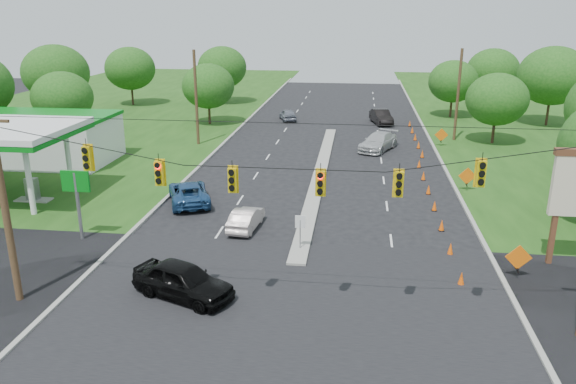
# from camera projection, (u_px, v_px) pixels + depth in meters

# --- Properties ---
(ground) EXTENTS (160.00, 160.00, 0.00)m
(ground) POSITION_uv_depth(u_px,v_px,m) (286.00, 306.00, 24.87)
(ground) COLOR black
(ground) RESTS_ON ground
(cross_street) EXTENTS (160.00, 14.00, 0.02)m
(cross_street) POSITION_uv_depth(u_px,v_px,m) (286.00, 306.00, 24.87)
(cross_street) COLOR black
(cross_street) RESTS_ON ground
(curb_left) EXTENTS (0.25, 110.00, 0.16)m
(curb_left) POSITION_uv_depth(u_px,v_px,m) (223.00, 145.00, 54.38)
(curb_left) COLOR gray
(curb_left) RESTS_ON ground
(curb_right) EXTENTS (0.25, 110.00, 0.16)m
(curb_right) POSITION_uv_depth(u_px,v_px,m) (435.00, 151.00, 51.97)
(curb_right) COLOR gray
(curb_right) RESTS_ON ground
(median) EXTENTS (1.00, 34.00, 0.18)m
(median) POSITION_uv_depth(u_px,v_px,m) (320.00, 175.00, 44.68)
(median) COLOR gray
(median) RESTS_ON ground
(median_sign) EXTENTS (0.55, 0.06, 2.05)m
(median_sign) POSITION_uv_depth(u_px,v_px,m) (300.00, 226.00, 30.08)
(median_sign) COLOR gray
(median_sign) RESTS_ON ground
(signal_span) EXTENTS (25.60, 0.32, 9.00)m
(signal_span) POSITION_uv_depth(u_px,v_px,m) (281.00, 208.00, 22.40)
(signal_span) COLOR #422D1C
(signal_span) RESTS_ON ground
(utility_pole_far_left) EXTENTS (0.28, 0.28, 9.00)m
(utility_pole_far_left) POSITION_uv_depth(u_px,v_px,m) (196.00, 98.00, 53.27)
(utility_pole_far_left) COLOR #422D1C
(utility_pole_far_left) RESTS_ON ground
(utility_pole_far_right) EXTENTS (0.28, 0.28, 9.00)m
(utility_pole_far_right) POSITION_uv_depth(u_px,v_px,m) (458.00, 95.00, 55.01)
(utility_pole_far_right) COLOR #422D1C
(utility_pole_far_right) RESTS_ON ground
(gas_station) EXTENTS (18.40, 19.70, 5.20)m
(gas_station) POSITION_uv_depth(u_px,v_px,m) (32.00, 137.00, 45.99)
(gas_station) COLOR white
(gas_station) RESTS_ON ground
(cone_0) EXTENTS (0.32, 0.32, 0.70)m
(cone_0) POSITION_uv_depth(u_px,v_px,m) (461.00, 278.00, 26.64)
(cone_0) COLOR #F6560A
(cone_0) RESTS_ON ground
(cone_1) EXTENTS (0.32, 0.32, 0.70)m
(cone_1) POSITION_uv_depth(u_px,v_px,m) (450.00, 249.00, 29.94)
(cone_1) COLOR #F6560A
(cone_1) RESTS_ON ground
(cone_2) EXTENTS (0.32, 0.32, 0.70)m
(cone_2) POSITION_uv_depth(u_px,v_px,m) (442.00, 225.00, 33.24)
(cone_2) COLOR #F6560A
(cone_2) RESTS_ON ground
(cone_3) EXTENTS (0.32, 0.32, 0.70)m
(cone_3) POSITION_uv_depth(u_px,v_px,m) (435.00, 206.00, 36.54)
(cone_3) COLOR #F6560A
(cone_3) RESTS_ON ground
(cone_4) EXTENTS (0.32, 0.32, 0.70)m
(cone_4) POSITION_uv_depth(u_px,v_px,m) (429.00, 189.00, 39.84)
(cone_4) COLOR #F6560A
(cone_4) RESTS_ON ground
(cone_5) EXTENTS (0.32, 0.32, 0.70)m
(cone_5) POSITION_uv_depth(u_px,v_px,m) (423.00, 176.00, 43.14)
(cone_5) COLOR #F6560A
(cone_5) RESTS_ON ground
(cone_6) EXTENTS (0.32, 0.32, 0.70)m
(cone_6) POSITION_uv_depth(u_px,v_px,m) (419.00, 164.00, 46.45)
(cone_6) COLOR #F6560A
(cone_6) RESTS_ON ground
(cone_7) EXTENTS (0.32, 0.32, 0.70)m
(cone_7) POSITION_uv_depth(u_px,v_px,m) (422.00, 154.00, 49.68)
(cone_7) COLOR #F6560A
(cone_7) RESTS_ON ground
(cone_8) EXTENTS (0.32, 0.32, 0.70)m
(cone_8) POSITION_uv_depth(u_px,v_px,m) (419.00, 145.00, 52.98)
(cone_8) COLOR #F6560A
(cone_8) RESTS_ON ground
(cone_9) EXTENTS (0.32, 0.32, 0.70)m
(cone_9) POSITION_uv_depth(u_px,v_px,m) (415.00, 137.00, 56.28)
(cone_9) COLOR #F6560A
(cone_9) RESTS_ON ground
(cone_10) EXTENTS (0.32, 0.32, 0.70)m
(cone_10) POSITION_uv_depth(u_px,v_px,m) (412.00, 130.00, 59.58)
(cone_10) COLOR #F6560A
(cone_10) RESTS_ON ground
(cone_11) EXTENTS (0.32, 0.32, 0.70)m
(cone_11) POSITION_uv_depth(u_px,v_px,m) (410.00, 124.00, 62.89)
(cone_11) COLOR #F6560A
(cone_11) RESTS_ON ground
(work_sign_0) EXTENTS (1.27, 0.58, 1.37)m
(work_sign_0) POSITION_uv_depth(u_px,v_px,m) (518.00, 258.00, 27.02)
(work_sign_0) COLOR black
(work_sign_0) RESTS_ON ground
(work_sign_1) EXTENTS (1.27, 0.58, 1.37)m
(work_sign_1) POSITION_uv_depth(u_px,v_px,m) (467.00, 177.00, 40.23)
(work_sign_1) COLOR black
(work_sign_1) RESTS_ON ground
(work_sign_2) EXTENTS (1.27, 0.58, 1.37)m
(work_sign_2) POSITION_uv_depth(u_px,v_px,m) (441.00, 136.00, 53.43)
(work_sign_2) COLOR black
(work_sign_2) RESTS_ON ground
(tree_2) EXTENTS (5.88, 5.88, 6.86)m
(tree_2) POSITION_uv_depth(u_px,v_px,m) (62.00, 97.00, 54.93)
(tree_2) COLOR black
(tree_2) RESTS_ON ground
(tree_3) EXTENTS (7.56, 7.56, 8.82)m
(tree_3) POSITION_uv_depth(u_px,v_px,m) (56.00, 73.00, 64.70)
(tree_3) COLOR black
(tree_3) RESTS_ON ground
(tree_4) EXTENTS (6.72, 6.72, 7.84)m
(tree_4) POSITION_uv_depth(u_px,v_px,m) (130.00, 68.00, 75.73)
(tree_4) COLOR black
(tree_4) RESTS_ON ground
(tree_5) EXTENTS (5.88, 5.88, 6.86)m
(tree_5) POSITION_uv_depth(u_px,v_px,m) (208.00, 86.00, 62.93)
(tree_5) COLOR black
(tree_5) RESTS_ON ground
(tree_6) EXTENTS (6.72, 6.72, 7.84)m
(tree_6) POSITION_uv_depth(u_px,v_px,m) (222.00, 67.00, 77.13)
(tree_6) COLOR black
(tree_6) RESTS_ON ground
(tree_9) EXTENTS (5.88, 5.88, 6.86)m
(tree_9) POSITION_uv_depth(u_px,v_px,m) (497.00, 99.00, 53.70)
(tree_9) COLOR black
(tree_9) RESTS_ON ground
(tree_10) EXTENTS (7.56, 7.56, 8.82)m
(tree_10) POSITION_uv_depth(u_px,v_px,m) (553.00, 76.00, 61.79)
(tree_10) COLOR black
(tree_10) RESTS_ON ground
(tree_11) EXTENTS (6.72, 6.72, 7.84)m
(tree_11) POSITION_uv_depth(u_px,v_px,m) (493.00, 71.00, 72.84)
(tree_11) COLOR black
(tree_11) RESTS_ON ground
(tree_12) EXTENTS (5.88, 5.88, 6.86)m
(tree_12) POSITION_uv_depth(u_px,v_px,m) (453.00, 81.00, 67.14)
(tree_12) COLOR black
(tree_12) RESTS_ON ground
(black_sedan) EXTENTS (5.28, 3.69, 1.67)m
(black_sedan) POSITION_uv_depth(u_px,v_px,m) (183.00, 281.00, 25.37)
(black_sedan) COLOR black
(black_sedan) RESTS_ON ground
(white_sedan) EXTENTS (1.70, 3.97, 1.27)m
(white_sedan) POSITION_uv_depth(u_px,v_px,m) (246.00, 218.00, 33.48)
(white_sedan) COLOR beige
(white_sedan) RESTS_ON ground
(blue_pickup) EXTENTS (4.28, 5.88, 1.49)m
(blue_pickup) POSITION_uv_depth(u_px,v_px,m) (189.00, 193.00, 37.88)
(blue_pickup) COLOR navy
(blue_pickup) RESTS_ON ground
(silver_car_far) EXTENTS (4.24, 5.93, 1.59)m
(silver_car_far) POSITION_uv_depth(u_px,v_px,m) (378.00, 142.00, 52.22)
(silver_car_far) COLOR #B4B5B6
(silver_car_far) RESTS_ON ground
(silver_car_oncoming) EXTENTS (2.71, 4.32, 1.37)m
(silver_car_oncoming) POSITION_uv_depth(u_px,v_px,m) (288.00, 115.00, 66.30)
(silver_car_oncoming) COLOR slate
(silver_car_oncoming) RESTS_ON ground
(dark_car_receding) EXTENTS (2.79, 5.16, 1.62)m
(dark_car_receding) POSITION_uv_depth(u_px,v_px,m) (381.00, 117.00, 64.34)
(dark_car_receding) COLOR black
(dark_car_receding) RESTS_ON ground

